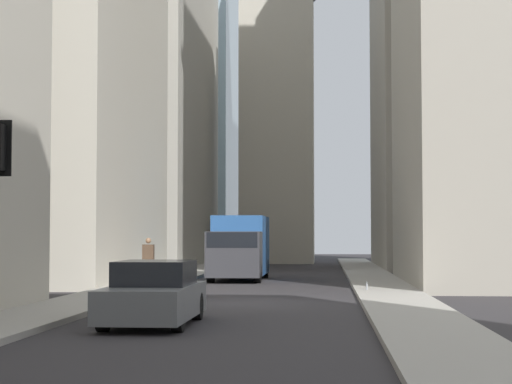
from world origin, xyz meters
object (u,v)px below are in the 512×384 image
object	(u,v)px
discarded_bottle	(367,286)
delivery_truck	(239,247)
hatchback_grey	(154,295)
pedestrian	(148,258)

from	to	relation	value
discarded_bottle	delivery_truck	bearing A→B (deg)	30.49
discarded_bottle	hatchback_grey	bearing A→B (deg)	154.56
hatchback_grey	discarded_bottle	size ratio (longest dim) A/B	15.93
delivery_truck	discarded_bottle	xyz separation A→B (m)	(-8.83, -5.20, -1.21)
delivery_truck	pedestrian	world-z (taller)	delivery_truck
hatchback_grey	discarded_bottle	xyz separation A→B (m)	(10.92, -5.20, -0.42)
hatchback_grey	pedestrian	xyz separation A→B (m)	(14.85, 3.11, 0.43)
pedestrian	discarded_bottle	xyz separation A→B (m)	(-3.92, -8.31, -0.85)
delivery_truck	hatchback_grey	bearing A→B (deg)	-180.00
pedestrian	discarded_bottle	distance (m)	9.23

